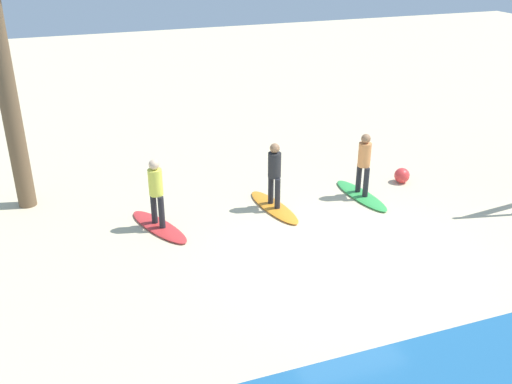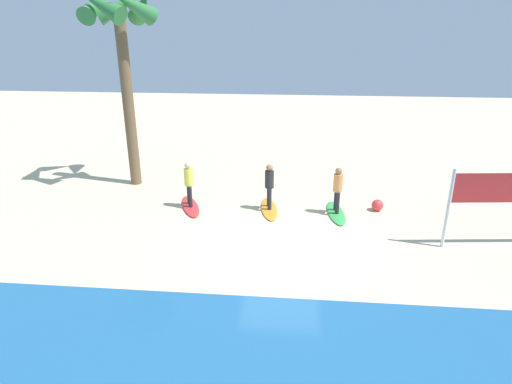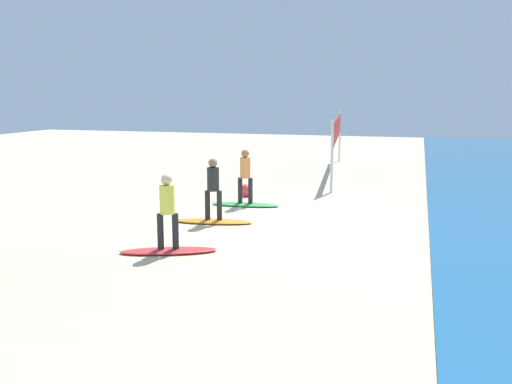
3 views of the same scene
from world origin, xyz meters
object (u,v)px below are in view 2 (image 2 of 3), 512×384
Objects in this scene: surfboard_green at (336,213)px; surfboard_orange at (269,209)px; surfer_orange at (269,183)px; surfboard_red at (190,206)px; surfer_red at (189,181)px; surfer_green at (338,187)px; beach_ball at (377,205)px; palm_tree at (120,29)px.

surfboard_green and surfboard_orange have the same top height.
surfboard_green is 1.28× the size of surfer_orange.
surfboard_red is 0.99m from surfer_red.
surfboard_orange is (2.39, -0.14, -0.99)m from surfer_green.
surfboard_orange is 3.91m from beach_ball.
surfboard_orange is at bearing -179.24° from surfer_red.
palm_tree is 11.53m from beach_ball.
beach_ball is (-1.51, -0.45, -0.83)m from surfer_green.
palm_tree is (2.88, -2.36, 5.09)m from surfer_red.
palm_tree is (2.88, -2.36, 6.08)m from surfboard_red.
surfboard_green is 1.58m from beach_ball.
beach_ball is (-9.68, 2.02, -5.92)m from palm_tree.
surfboard_red is at bearing -96.74° from surfboard_green.
surfer_orange reaches higher than surfboard_orange.
surfboard_green and surfboard_red have the same top height.
surfer_orange is 3.92× the size of beach_ball.
surfer_green is 2.39m from surfer_orange.
beach_ball is at bearing 168.23° from palm_tree.
surfer_orange is at bearing -3.36° from surfer_green.
surfer_green is 1.77m from beach_ball.
surfer_green is 9.94m from palm_tree.
surfer_red is 3.92× the size of beach_ball.
palm_tree is (5.79, -2.32, 5.09)m from surfer_orange.
surfboard_red is at bearing 0.76° from surfer_orange.
surfer_red is at bearing 68.02° from surfboard_red.
surfboard_green is at bearing 66.92° from surfboard_red.
surfer_orange is at bearing -0.00° from surfboard_orange.
surfer_green is (0.00, 0.00, 0.99)m from surfboard_green.
surfer_green is at bearing 178.90° from surfer_red.
surfer_red reaches higher than surfboard_green.
palm_tree reaches higher than surfer_orange.
beach_ball is at bearing -175.52° from surfer_orange.
palm_tree is at bearing -11.77° from beach_ball.
surfboard_red is (2.91, 0.04, 0.00)m from surfboard_orange.
beach_ball is (-3.89, -0.31, 0.16)m from surfboard_orange.
surfboard_green is 5.02× the size of beach_ball.
surfboard_red is at bearing -98.30° from surfboard_orange.
surfboard_red is at bearing 0.00° from surfer_red.
beach_ball is at bearing 85.42° from surfboard_orange.
surfer_green is 2.59m from surfboard_orange.
surfer_red reaches higher than surfboard_red.
surfer_orange and surfer_red have the same top height.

